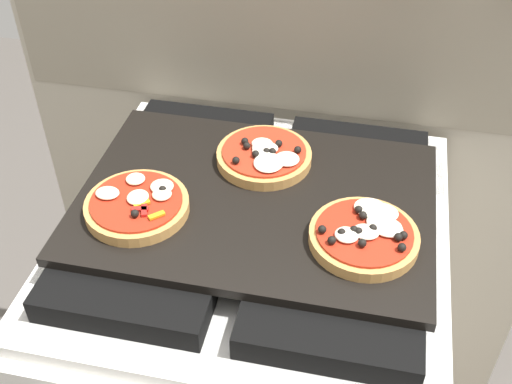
# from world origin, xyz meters

# --- Properties ---
(kitchen_backsplash) EXTENTS (1.10, 0.08, 1.55)m
(kitchen_backsplash) POSITION_xyz_m (0.00, 0.33, 0.79)
(kitchen_backsplash) COLOR #B2A893
(kitchen_backsplash) RESTS_ON ground_plane
(stove) EXTENTS (0.60, 0.64, 0.90)m
(stove) POSITION_xyz_m (-0.00, -0.00, 0.45)
(stove) COLOR white
(stove) RESTS_ON ground_plane
(baking_tray) EXTENTS (0.54, 0.38, 0.02)m
(baking_tray) POSITION_xyz_m (0.00, 0.00, 0.91)
(baking_tray) COLOR black
(baking_tray) RESTS_ON stove
(pizza_left) EXTENTS (0.15, 0.15, 0.03)m
(pizza_left) POSITION_xyz_m (-0.17, -0.07, 0.93)
(pizza_left) COLOR #C18947
(pizza_left) RESTS_ON baking_tray
(pizza_right) EXTENTS (0.15, 0.15, 0.03)m
(pizza_right) POSITION_xyz_m (0.17, -0.06, 0.93)
(pizza_right) COLOR #C18947
(pizza_right) RESTS_ON baking_tray
(pizza_center) EXTENTS (0.15, 0.15, 0.03)m
(pizza_center) POSITION_xyz_m (-0.00, 0.09, 0.93)
(pizza_center) COLOR #C18947
(pizza_center) RESTS_ON baking_tray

